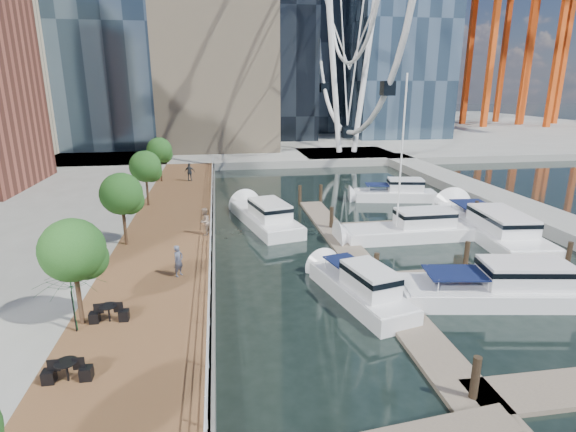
% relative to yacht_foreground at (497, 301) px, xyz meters
% --- Properties ---
extents(ground, '(520.00, 520.00, 0.00)m').
position_rel_yacht_foreground_xyz_m(ground, '(-8.51, -4.97, 0.00)').
color(ground, black).
rests_on(ground, ground).
extents(boardwalk, '(6.00, 60.00, 1.00)m').
position_rel_yacht_foreground_xyz_m(boardwalk, '(-17.51, 10.03, 0.50)').
color(boardwalk, brown).
rests_on(boardwalk, ground).
extents(seawall, '(0.25, 60.00, 1.00)m').
position_rel_yacht_foreground_xyz_m(seawall, '(-14.51, 10.03, 0.50)').
color(seawall, '#595954').
rests_on(seawall, ground).
extents(land_far, '(200.00, 114.00, 1.00)m').
position_rel_yacht_foreground_xyz_m(land_far, '(-8.51, 97.03, 0.50)').
color(land_far, gray).
rests_on(land_far, ground).
extents(breakwater, '(4.00, 60.00, 1.00)m').
position_rel_yacht_foreground_xyz_m(breakwater, '(11.49, 15.03, 0.50)').
color(breakwater, gray).
rests_on(breakwater, ground).
extents(pier, '(14.00, 12.00, 1.00)m').
position_rel_yacht_foreground_xyz_m(pier, '(5.49, 47.03, 0.50)').
color(pier, gray).
rests_on(pier, ground).
extents(railing, '(0.10, 60.00, 1.05)m').
position_rel_yacht_foreground_xyz_m(railing, '(-14.61, 10.03, 1.52)').
color(railing, white).
rests_on(railing, boardwalk).
extents(floating_docks, '(16.00, 34.00, 2.60)m').
position_rel_yacht_foreground_xyz_m(floating_docks, '(-0.55, 5.01, 0.49)').
color(floating_docks, '#6D6051').
rests_on(floating_docks, ground).
extents(port_cranes, '(40.00, 52.00, 38.00)m').
position_rel_yacht_foreground_xyz_m(port_cranes, '(59.16, 90.70, 20.00)').
color(port_cranes, '#D84C14').
rests_on(port_cranes, ground).
extents(street_trees, '(2.60, 42.60, 4.60)m').
position_rel_yacht_foreground_xyz_m(street_trees, '(-19.91, 9.03, 4.29)').
color(street_trees, '#3F2B1C').
rests_on(street_trees, ground).
extents(cafe_tables, '(2.50, 13.70, 0.74)m').
position_rel_yacht_foreground_xyz_m(cafe_tables, '(-18.91, -6.97, 1.37)').
color(cafe_tables, black).
rests_on(cafe_tables, ground).
extents(yacht_foreground, '(11.53, 4.74, 2.15)m').
position_rel_yacht_foreground_xyz_m(yacht_foreground, '(0.00, 0.00, 0.00)').
color(yacht_foreground, silver).
rests_on(yacht_foreground, ground).
extents(pedestrian_near, '(0.70, 0.74, 1.70)m').
position_rel_yacht_foreground_xyz_m(pedestrian_near, '(-16.23, 3.46, 1.85)').
color(pedestrian_near, '#4A4F63').
rests_on(pedestrian_near, boardwalk).
extents(pedestrian_mid, '(0.99, 1.11, 1.87)m').
position_rel_yacht_foreground_xyz_m(pedestrian_mid, '(-15.01, 10.19, 1.94)').
color(pedestrian_mid, gray).
rests_on(pedestrian_mid, boardwalk).
extents(pedestrian_far, '(1.21, 0.78, 1.91)m').
position_rel_yacht_foreground_xyz_m(pedestrian_far, '(-16.94, 28.78, 1.95)').
color(pedestrian_far, '#33383F').
rests_on(pedestrian_far, boardwalk).
extents(moored_yachts, '(21.45, 37.14, 11.50)m').
position_rel_yacht_foreground_xyz_m(moored_yachts, '(-0.46, 9.05, 0.00)').
color(moored_yachts, white).
rests_on(moored_yachts, ground).
extents(cafe_seating, '(4.25, 13.94, 2.51)m').
position_rel_yacht_foreground_xyz_m(cafe_seating, '(-19.56, -7.04, 2.14)').
color(cafe_seating, '#0E341B').
rests_on(cafe_seating, ground).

